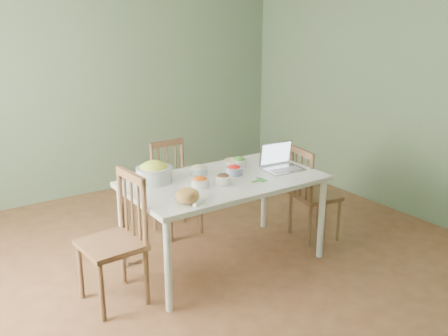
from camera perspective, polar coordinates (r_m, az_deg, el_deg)
floor at (r=4.75m, az=-1.27°, el=-10.85°), size 5.00×5.00×0.00m
wall_back at (r=6.49m, az=-13.65°, el=8.99°), size 5.00×0.00×2.70m
wall_right at (r=5.99m, az=19.31°, el=7.84°), size 0.00×5.00×2.70m
dining_table at (r=4.67m, az=0.00°, el=-5.89°), size 1.72×0.97×0.80m
chair_far at (r=5.28m, az=-5.20°, el=-2.32°), size 0.43×0.41×0.94m
chair_left at (r=4.10m, az=-12.39°, el=-7.92°), size 0.46×0.49×1.04m
chair_right at (r=5.22m, az=10.08°, el=-2.74°), size 0.46×0.48×0.94m
bread_boule at (r=3.96m, az=-4.08°, el=-3.07°), size 0.24×0.24×0.12m
butter_stick at (r=3.94m, az=-2.81°, el=-3.89°), size 0.11×0.07×0.03m
bowl_squash at (r=4.46m, az=-7.75°, el=-0.43°), size 0.35×0.35×0.18m
bowl_carrot at (r=4.33m, az=-2.64°, el=-1.51°), size 0.18×0.18×0.08m
bowl_onion at (r=4.62m, az=-2.84°, el=-0.22°), size 0.20×0.20×0.09m
bowl_mushroom at (r=4.38m, az=-0.10°, el=-1.22°), size 0.14×0.14×0.09m
bowl_redpep at (r=4.62m, az=1.12°, el=-0.21°), size 0.17×0.17×0.09m
bowl_broccoli at (r=4.86m, az=1.65°, el=0.71°), size 0.16×0.16×0.09m
flatbread at (r=5.02m, az=1.14°, el=0.80°), size 0.25×0.25×0.02m
basil_bunch at (r=4.47m, az=3.79°, el=-1.32°), size 0.18×0.18×0.02m
laptop at (r=4.76m, az=6.66°, el=1.15°), size 0.37×0.31×0.24m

